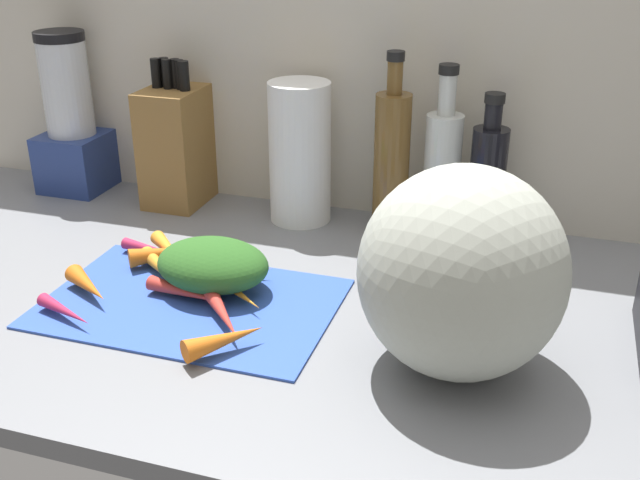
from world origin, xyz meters
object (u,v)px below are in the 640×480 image
blender_appliance (71,124)px  carrot_5 (165,253)px  winter_squash (462,273)px  bottle_2 (487,182)px  knife_block (178,144)px  bottle_1 (442,171)px  carrot_10 (88,286)px  cutting_board (190,302)px  paper_towel_roll (300,153)px  carrot_3 (165,272)px  carrot_7 (160,252)px  carrot_2 (220,309)px  carrot_4 (225,269)px  carrot_9 (172,252)px  carrot_0 (232,289)px  carrot_8 (225,339)px  carrot_6 (65,311)px  carrot_1 (187,293)px  bottle_0 (391,161)px

blender_appliance → carrot_5: bearing=-38.0°
winter_squash → bottle_2: size_ratio=1.02×
knife_block → bottle_1: bottle_1 is taller
carrot_10 → bottle_1: bottle_1 is taller
cutting_board → paper_towel_roll: paper_towel_roll is taller
carrot_3 → carrot_7: carrot_3 is taller
knife_block → paper_towel_roll: knife_block is taller
carrot_2 → carrot_5: 21.66cm
carrot_3 → bottle_2: size_ratio=0.61×
carrot_4 → carrot_9: size_ratio=1.06×
carrot_0 → carrot_9: size_ratio=1.07×
carrot_4 → carrot_8: (8.75, -19.57, 0.25)cm
carrot_2 → carrot_7: bearing=139.9°
carrot_3 → winter_squash: winter_squash is taller
bottle_1 → carrot_5: bearing=-147.9°
knife_block → carrot_7: bearing=-70.2°
carrot_2 → paper_towel_roll: (-1.60, 40.00, 10.84)cm
cutting_board → carrot_6: size_ratio=3.92×
carrot_7 → carrot_8: size_ratio=1.32×
bottle_2 → carrot_5: bearing=-152.5°
carrot_4 → carrot_7: size_ratio=0.98×
carrot_10 → bottle_1: bearing=40.2°
carrot_10 → bottle_1: 62.06cm
winter_squash → carrot_6: bearing=-173.7°
carrot_1 → carrot_3: carrot_3 is taller
carrot_1 → winter_squash: bearing=-5.7°
carrot_2 → carrot_5: carrot_5 is taller
carrot_1 → knife_block: size_ratio=0.49×
carrot_1 → bottle_0: bottle_0 is taller
carrot_2 → bottle_0: size_ratio=0.52×
carrot_0 → carrot_2: size_ratio=0.89×
carrot_4 → bottle_0: bearing=53.1°
carrot_10 → carrot_3: bearing=42.9°
carrot_2 → paper_towel_roll: paper_towel_roll is taller
carrot_3 → paper_towel_roll: 35.40cm
knife_block → carrot_0: bearing=-52.8°
bottle_2 → carrot_4: bearing=-143.6°
carrot_9 → bottle_1: bottle_1 is taller
cutting_board → carrot_10: (-15.42, -3.22, 1.89)cm
knife_block → blender_appliance: bearing=-179.9°
carrot_1 → carrot_6: size_ratio=1.26×
carrot_0 → paper_towel_roll: 35.05cm
carrot_7 → carrot_9: size_ratio=1.08×
carrot_4 → knife_block: (-22.83, 29.32, 9.73)cm
bottle_1 → carrot_4: bearing=-136.7°
carrot_8 → bottle_2: bottle_2 is taller
carrot_7 → carrot_9: 2.26cm
carrot_7 → carrot_5: bearing=-33.2°
carrot_3 → bottle_0: 44.02cm
carrot_3 → bottle_1: 50.42cm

